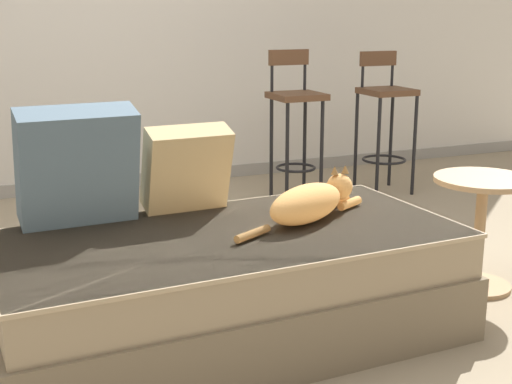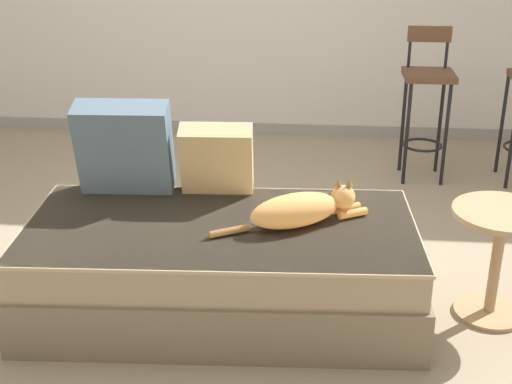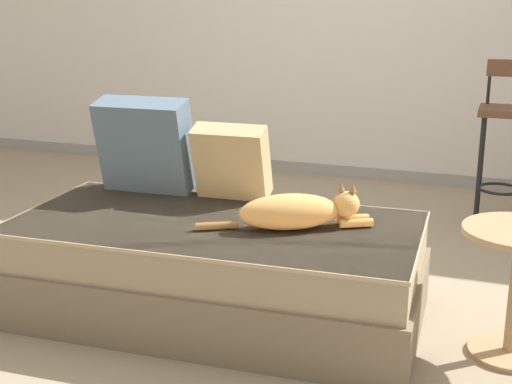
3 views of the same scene
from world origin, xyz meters
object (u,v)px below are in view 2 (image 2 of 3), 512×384
(bar_stool_near_window, at_px, (427,93))
(side_table, at_px, (498,248))
(couch, at_px, (222,266))
(cat, at_px, (301,209))
(throw_pillow_corner, at_px, (125,147))
(throw_pillow_middle, at_px, (217,159))

(bar_stool_near_window, relative_size, side_table, 1.90)
(side_table, bearing_deg, couch, -177.57)
(couch, xyz_separation_m, cat, (0.36, 0.03, 0.29))
(throw_pillow_corner, height_order, throw_pillow_middle, throw_pillow_corner)
(cat, height_order, side_table, cat)
(cat, xyz_separation_m, bar_stool_near_window, (0.78, 1.74, 0.08))
(throw_pillow_corner, distance_m, bar_stool_near_window, 2.18)
(bar_stool_near_window, bearing_deg, side_table, -86.57)
(cat, bearing_deg, throw_pillow_corner, 161.18)
(couch, relative_size, cat, 2.60)
(throw_pillow_corner, relative_size, throw_pillow_middle, 1.28)
(throw_pillow_middle, bearing_deg, cat, -36.86)
(cat, relative_size, side_table, 1.32)
(throw_pillow_middle, bearing_deg, throw_pillow_corner, -177.57)
(cat, bearing_deg, side_table, 1.55)
(bar_stool_near_window, bearing_deg, couch, -122.62)
(throw_pillow_middle, xyz_separation_m, cat, (0.41, -0.31, -0.11))
(side_table, bearing_deg, throw_pillow_corner, 171.21)
(throw_pillow_corner, height_order, bar_stool_near_window, bar_stool_near_window)
(throw_pillow_corner, distance_m, cat, 0.92)
(throw_pillow_middle, relative_size, side_table, 0.70)
(throw_pillow_corner, relative_size, cat, 0.68)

